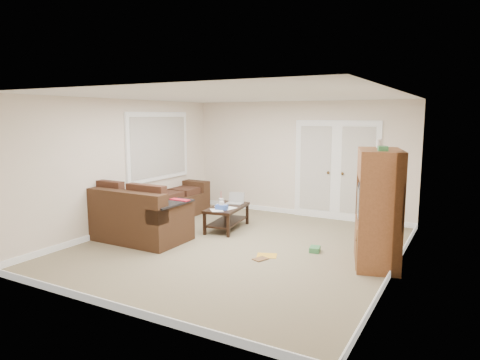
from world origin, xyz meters
The scene contains 17 objects.
floor centered at (0.00, 0.00, 0.00)m, with size 5.50×5.50×0.00m, color gray.
ceiling centered at (0.00, 0.00, 2.50)m, with size 5.00×5.50×0.02m, color silver.
wall_left centered at (-2.50, 0.00, 1.25)m, with size 0.02×5.50×2.50m, color white.
wall_right centered at (2.50, 0.00, 1.25)m, with size 0.02×5.50×2.50m, color white.
wall_back centered at (0.00, 2.75, 1.25)m, with size 5.00×0.02×2.50m, color white.
wall_front centered at (0.00, -2.75, 1.25)m, with size 5.00×0.02×2.50m, color white.
baseboards centered at (0.00, 0.00, 0.05)m, with size 5.00×5.50×0.10m, color silver, non-canonical shape.
french_doors centered at (0.85, 2.71, 1.04)m, with size 1.80×0.05×2.13m.
window_left centered at (-2.46, 1.00, 1.55)m, with size 0.05×1.92×1.42m.
sectional_sofa centered at (-2.19, 0.26, 0.37)m, with size 2.03×3.03×0.94m.
coffee_table centered at (-0.74, 0.92, 0.25)m, with size 0.71×1.17×0.75m.
tv_armoire centered at (2.20, 0.27, 0.86)m, with size 0.86×1.19×1.84m.
side_cabinet centered at (2.20, 0.11, 0.36)m, with size 0.54×0.54×0.99m.
space_heater centered at (2.20, 2.45, 0.14)m, with size 0.11×0.09×0.28m, color silver.
floor_magazine centered at (0.62, -0.17, 0.00)m, with size 0.31×0.24×0.01m, color gold.
floor_greenbox centered at (1.22, 0.39, 0.04)m, with size 0.16×0.21×0.08m, color #3C844B.
floor_book centered at (0.54, -0.35, 0.01)m, with size 0.16×0.22×0.02m, color brown.
Camera 1 is at (3.39, -6.06, 2.18)m, focal length 32.00 mm.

